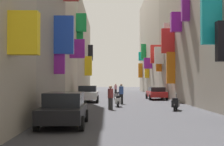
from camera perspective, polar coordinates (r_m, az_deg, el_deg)
ground_plane at (r=32.31m, az=2.07°, el=-4.98°), size 140.00×140.00×0.00m
building_left_mid_c at (r=49.06m, az=-8.38°, el=3.79°), size 7.09×27.49×12.94m
building_right_mid_b at (r=33.31m, az=16.17°, el=9.17°), size 7.28×5.67×16.23m
building_right_mid_c at (r=38.89m, az=13.71°, el=10.67°), size 7.32×5.32×20.31m
building_right_far at (r=52.11m, az=9.77°, el=5.44°), size 7.18×22.79×16.48m
parked_car_red at (r=33.33m, az=8.18°, el=-3.64°), size 1.90×4.09×1.32m
parked_car_white at (r=29.29m, az=-4.50°, el=-3.78°), size 2.02×3.91×1.53m
parked_car_black at (r=13.80m, az=-8.84°, el=-6.48°), size 1.96×4.08×1.46m
scooter_silver at (r=31.55m, az=1.01°, el=-4.23°), size 0.77×1.85×1.13m
scooter_black at (r=21.18m, az=11.63°, el=-5.54°), size 0.75×1.72×1.13m
scooter_white at (r=23.82m, az=1.08°, el=-5.12°), size 0.45×1.81×1.13m
pedestrian_crossing at (r=21.34m, az=-0.27°, el=-4.56°), size 0.39×0.39×1.66m
pedestrian_near_left at (r=44.18m, az=0.68°, el=-3.02°), size 0.48×0.48×1.60m
pedestrian_near_right at (r=26.57m, az=1.72°, el=-3.86°), size 0.47×0.47×1.74m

